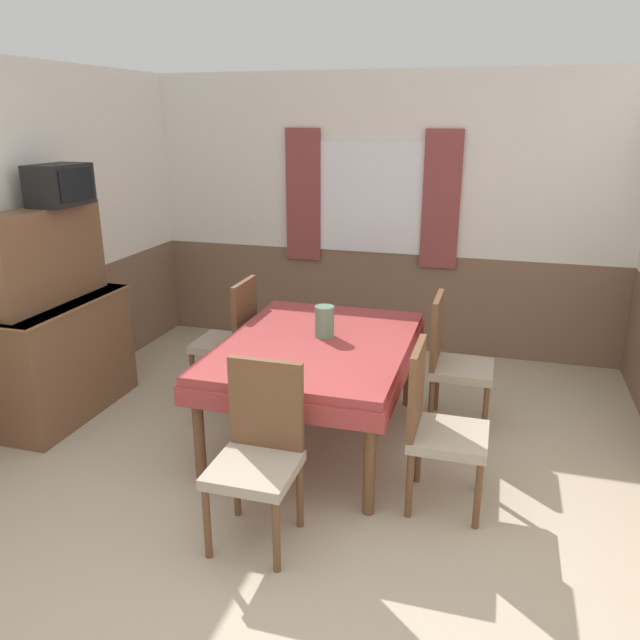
{
  "coord_description": "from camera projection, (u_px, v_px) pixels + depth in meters",
  "views": [
    {
      "loc": [
        1.09,
        -2.15,
        2.21
      ],
      "look_at": [
        -0.02,
        1.66,
        0.9
      ],
      "focal_mm": 35.0,
      "sensor_mm": 36.0,
      "label": 1
    }
  ],
  "objects": [
    {
      "name": "dining_table",
      "position": [
        317.0,
        355.0,
        4.26
      ],
      "size": [
        1.26,
        1.68,
        0.75
      ],
      "color": "#9E3838",
      "rests_on": "ground_plane"
    },
    {
      "name": "chair_right_far",
      "position": [
        452.0,
        358.0,
        4.55
      ],
      "size": [
        0.44,
        0.44,
        0.98
      ],
      "rotation": [
        0.0,
        0.0,
        4.71
      ],
      "color": "brown",
      "rests_on": "ground_plane"
    },
    {
      "name": "vase",
      "position": [
        324.0,
        321.0,
        4.28
      ],
      "size": [
        0.13,
        0.13,
        0.22
      ],
      "color": "slate",
      "rests_on": "dining_table"
    },
    {
      "name": "ground_plane",
      "position": [
        226.0,
        607.0,
        2.94
      ],
      "size": [
        16.0,
        16.0,
        0.0
      ],
      "primitive_type": "plane",
      "color": "tan"
    },
    {
      "name": "chair_left_far",
      "position": [
        231.0,
        336.0,
        5.01
      ],
      "size": [
        0.44,
        0.44,
        0.98
      ],
      "rotation": [
        0.0,
        0.0,
        1.57
      ],
      "color": "brown",
      "rests_on": "ground_plane"
    },
    {
      "name": "wall_left",
      "position": [
        47.0,
        239.0,
        4.81
      ],
      "size": [
        0.05,
        4.07,
        2.6
      ],
      "color": "white",
      "rests_on": "ground_plane"
    },
    {
      "name": "chair_right_near",
      "position": [
        437.0,
        423.0,
        3.59
      ],
      "size": [
        0.44,
        0.44,
        0.98
      ],
      "rotation": [
        0.0,
        0.0,
        4.71
      ],
      "color": "brown",
      "rests_on": "ground_plane"
    },
    {
      "name": "chair_head_near",
      "position": [
        259.0,
        449.0,
        3.31
      ],
      "size": [
        0.44,
        0.44,
        0.98
      ],
      "rotation": [
        0.0,
        0.0,
        3.14
      ],
      "color": "brown",
      "rests_on": "ground_plane"
    },
    {
      "name": "tv",
      "position": [
        60.0,
        185.0,
        4.47
      ],
      "size": [
        0.29,
        0.45,
        0.29
      ],
      "color": "black",
      "rests_on": "sideboard"
    },
    {
      "name": "wall_back",
      "position": [
        382.0,
        215.0,
        5.9
      ],
      "size": [
        4.89,
        0.09,
        2.6
      ],
      "color": "white",
      "rests_on": "ground_plane"
    },
    {
      "name": "sideboard",
      "position": [
        59.0,
        331.0,
        4.67
      ],
      "size": [
        0.46,
        1.2,
        1.59
      ],
      "color": "brown",
      "rests_on": "ground_plane"
    }
  ]
}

